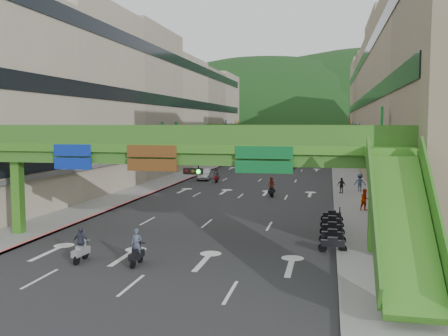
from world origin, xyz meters
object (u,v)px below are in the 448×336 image
Objects in this scene: car_silver at (205,174)px; pedestrian_red at (365,202)px; overpass_near at (195,158)px; scooter_rider_near at (137,249)px; scooter_rider_mid at (272,187)px; car_yellow at (289,164)px.

pedestrian_red is (18.45, -20.03, 0.17)m from car_silver.
overpass_near is 14.73× the size of scooter_rider_near.
overpass_near reaches higher than scooter_rider_near.
scooter_rider_mid is 16.51m from car_silver.
scooter_rider_near is 0.44× the size of car_silver.
scooter_rider_near is 55.68m from car_yellow.
scooter_rider_mid is at bearing -82.19° from car_yellow.
car_yellow is (3.24, 55.59, -0.16)m from scooter_rider_near.
scooter_rider_mid reaches higher than pedestrian_red.
scooter_rider_mid reaches higher than car_silver.
car_silver is (-10.06, 13.09, -0.30)m from scooter_rider_mid.
overpass_near is 6.73× the size of car_yellow.
car_yellow is (9.30, 17.40, 0.00)m from car_silver.
car_silver is at bearing 109.65° from pedestrian_red.
scooter_rider_mid is at bearing 80.94° from scooter_rider_near.
car_silver is 27.23m from pedestrian_red.
scooter_rider_mid is 1.11× the size of pedestrian_red.
car_silver is at bearing 99.02° from scooter_rider_near.
car_silver is 2.43× the size of pedestrian_red.
pedestrian_red is (10.51, 13.78, -4.32)m from overpass_near.
scooter_rider_near is 38.66m from car_silver.
pedestrian_red is (12.38, 18.16, 0.01)m from scooter_rider_near.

